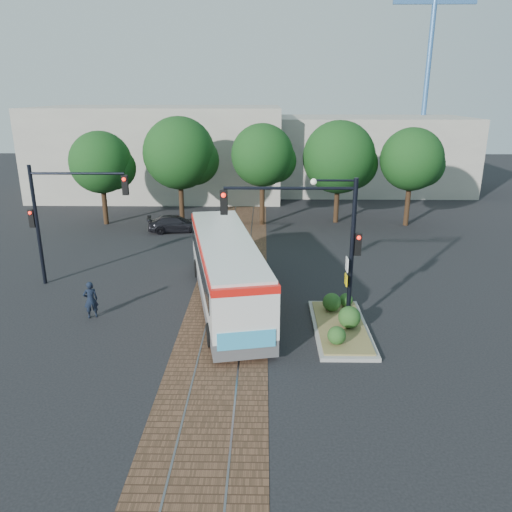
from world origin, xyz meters
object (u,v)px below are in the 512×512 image
(city_bus, at_px, (226,267))
(signal_pole_main, at_px, (321,231))
(signal_pole_left, at_px, (58,209))
(parked_car, at_px, (176,224))
(traffic_island, at_px, (341,321))
(officer, at_px, (91,300))

(city_bus, relative_size, signal_pole_main, 1.94)
(signal_pole_main, relative_size, signal_pole_left, 1.00)
(city_bus, distance_m, parked_car, 12.99)
(city_bus, relative_size, traffic_island, 2.24)
(city_bus, height_order, signal_pole_left, signal_pole_left)
(signal_pole_main, height_order, signal_pole_left, signal_pole_main)
(city_bus, distance_m, traffic_island, 5.75)
(traffic_island, relative_size, signal_pole_main, 0.87)
(city_bus, bearing_deg, signal_pole_main, -44.75)
(city_bus, xyz_separation_m, parked_car, (-4.43, 12.16, -1.14))
(traffic_island, distance_m, signal_pole_left, 14.50)
(city_bus, bearing_deg, officer, -173.90)
(signal_pole_left, height_order, officer, signal_pole_left)
(traffic_island, height_order, officer, officer)
(signal_pole_left, relative_size, parked_car, 1.55)
(city_bus, xyz_separation_m, signal_pole_left, (-8.30, 2.20, 2.16))
(traffic_island, bearing_deg, signal_pole_left, 159.64)
(officer, bearing_deg, signal_pole_main, 149.68)
(city_bus, relative_size, officer, 7.08)
(signal_pole_main, xyz_separation_m, signal_pole_left, (-12.23, 4.80, -0.29))
(city_bus, relative_size, parked_car, 3.01)
(city_bus, bearing_deg, parked_car, 98.86)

